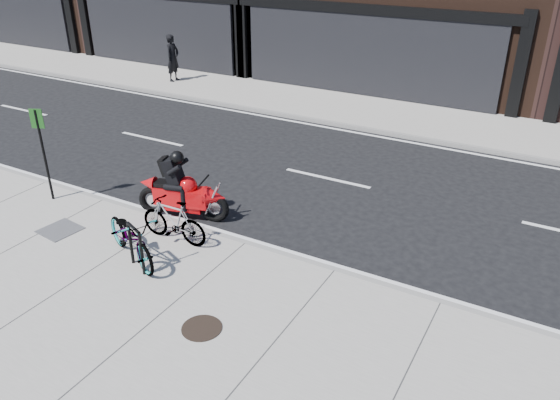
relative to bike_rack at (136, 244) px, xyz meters
The scene contains 11 objects.
ground 4.00m from the bike_rack, 71.35° to the left, with size 120.00×120.00×0.00m, color black.
sidewalk_near 1.88m from the bike_rack, 45.01° to the right, with size 60.00×6.00×0.13m, color gray.
sidewalk_far 11.57m from the bike_rack, 83.73° to the left, with size 60.00×3.50×0.13m, color gray.
bike_rack is the anchor object (origin of this frame).
bicycle_front 0.36m from the bike_rack, 147.94° to the left, with size 0.67×1.91×1.00m, color gray.
bicycle_rear 1.14m from the bike_rack, 92.33° to the left, with size 0.44×1.57×0.94m, color gray.
motorcycle 2.31m from the bike_rack, 104.58° to the left, with size 2.12×0.85×1.62m.
pedestrian 14.06m from the bike_rack, 126.48° to the left, with size 0.68×0.45×1.87m, color black.
manhole_cover 2.30m from the bike_rack, 21.34° to the right, with size 0.66×0.66×0.01m, color black.
utility_grate 2.53m from the bike_rack, behind, with size 0.75×0.75×0.01m, color #4D4D50.
sign_post 4.08m from the bike_rack, 162.18° to the left, with size 0.28×0.14×2.21m.
Camera 1 is at (5.31, -9.95, 5.94)m, focal length 35.00 mm.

